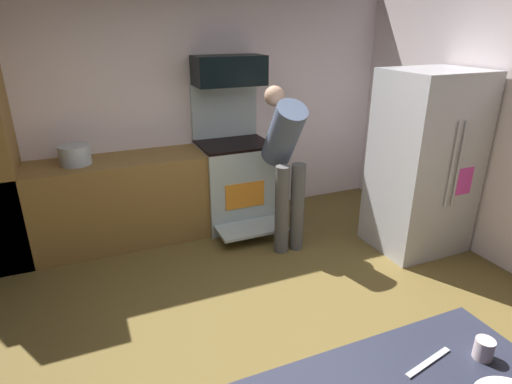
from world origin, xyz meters
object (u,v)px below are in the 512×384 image
(oven_range, at_px, (234,180))
(refrigerator, at_px, (424,163))
(stock_pot, at_px, (75,155))
(person_cook, at_px, (285,158))
(microwave, at_px, (229,70))
(mug_coffee, at_px, (484,349))

(oven_range, relative_size, refrigerator, 0.87)
(oven_range, height_order, stock_pot, oven_range)
(oven_range, distance_m, person_cook, 0.88)
(microwave, height_order, person_cook, microwave)
(oven_range, distance_m, mug_coffee, 3.37)
(oven_range, xyz_separation_m, stock_pot, (-1.60, 0.01, 0.48))
(stock_pot, bearing_deg, oven_range, -0.47)
(refrigerator, height_order, mug_coffee, refrigerator)
(refrigerator, bearing_deg, person_cook, 157.35)
(mug_coffee, distance_m, stock_pot, 3.66)
(microwave, height_order, refrigerator, microwave)
(stock_pot, bearing_deg, refrigerator, -21.72)
(oven_range, distance_m, refrigerator, 2.00)
(refrigerator, distance_m, stock_pot, 3.38)
(person_cook, distance_m, stock_pot, 2.01)
(person_cook, bearing_deg, microwave, 108.83)
(mug_coffee, bearing_deg, microwave, 87.54)
(oven_range, bearing_deg, refrigerator, -38.91)
(oven_range, height_order, microwave, microwave)
(oven_range, distance_m, stock_pot, 1.68)
(refrigerator, distance_m, mug_coffee, 2.69)
(oven_range, height_order, refrigerator, refrigerator)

